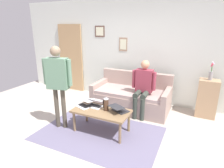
% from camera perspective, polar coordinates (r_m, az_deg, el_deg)
% --- Properties ---
extents(ground_plane, '(7.68, 7.68, 0.00)m').
position_cam_1_polar(ground_plane, '(3.76, -6.46, -15.31)').
color(ground_plane, '#B5AB9F').
extents(area_rug, '(2.32, 1.55, 0.01)m').
position_cam_1_polar(area_rug, '(3.82, -3.87, -14.62)').
color(area_rug, slate).
rests_on(area_rug, ground_plane).
extents(back_wall, '(7.04, 0.11, 2.70)m').
position_cam_1_polar(back_wall, '(5.20, 5.92, 9.88)').
color(back_wall, silver).
rests_on(back_wall, ground_plane).
extents(interior_door, '(0.82, 0.09, 2.05)m').
position_cam_1_polar(interior_door, '(6.11, -12.27, 7.61)').
color(interior_door, tan).
rests_on(interior_door, ground_plane).
extents(couch, '(1.85, 0.92, 0.88)m').
position_cam_1_polar(couch, '(4.76, 5.89, -3.87)').
color(couch, '#A58C81').
rests_on(couch, ground_plane).
extents(coffee_table, '(1.10, 0.57, 0.45)m').
position_cam_1_polar(coffee_table, '(3.70, -3.24, -8.66)').
color(coffee_table, olive).
rests_on(coffee_table, ground_plane).
extents(laptop_left, '(0.35, 0.32, 0.15)m').
position_cam_1_polar(laptop_left, '(3.85, -5.11, -6.01)').
color(laptop_left, silver).
rests_on(laptop_left, coffee_table).
extents(laptop_center, '(0.41, 0.42, 0.12)m').
position_cam_1_polar(laptop_center, '(3.61, 2.16, -7.61)').
color(laptop_center, '#28282D').
rests_on(laptop_center, coffee_table).
extents(laptop_right, '(0.39, 0.39, 0.13)m').
position_cam_1_polar(laptop_right, '(3.87, -8.28, -5.98)').
color(laptop_right, silver).
rests_on(laptop_right, coffee_table).
extents(french_press, '(0.12, 0.10, 0.27)m').
position_cam_1_polar(french_press, '(3.62, -1.80, -6.16)').
color(french_press, '#4C3323').
rests_on(french_press, coffee_table).
extents(side_shelf, '(0.42, 0.32, 0.87)m').
position_cam_1_polar(side_shelf, '(4.79, 26.76, -3.92)').
color(side_shelf, tan).
rests_on(side_shelf, ground_plane).
extents(flower_vase, '(0.08, 0.09, 0.42)m').
position_cam_1_polar(flower_vase, '(4.62, 27.75, 2.94)').
color(flower_vase, '#9A9697').
rests_on(flower_vase, side_shelf).
extents(person_standing, '(0.58, 0.28, 1.66)m').
position_cam_1_polar(person_standing, '(3.76, -16.11, 1.92)').
color(person_standing, '#4B4337').
rests_on(person_standing, ground_plane).
extents(person_seated, '(0.55, 0.51, 1.28)m').
position_cam_1_polar(person_seated, '(4.32, 9.39, -0.30)').
color(person_seated, '#353D35').
rests_on(person_seated, ground_plane).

